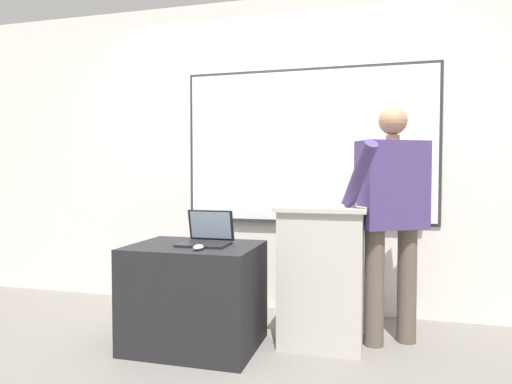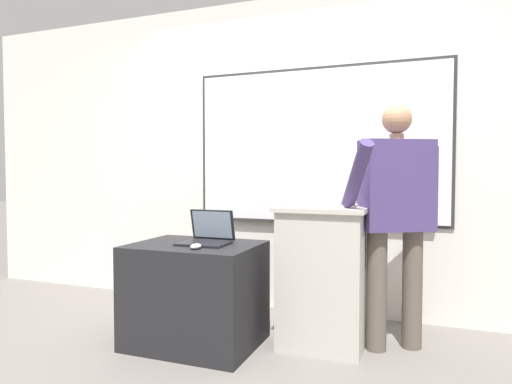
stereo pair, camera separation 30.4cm
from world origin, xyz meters
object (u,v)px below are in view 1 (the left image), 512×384
(person_presenter, at_px, (392,207))
(laptop, at_px, (207,236))
(computer_mouse_by_laptop, at_px, (198,247))
(lectern_podium, at_px, (322,274))
(side_desk, at_px, (195,296))
(wireless_keyboard, at_px, (324,205))

(person_presenter, xyz_separation_m, laptop, (-1.20, -0.35, -0.19))
(computer_mouse_by_laptop, bearing_deg, laptop, 97.74)
(lectern_podium, height_order, laptop, lectern_podium)
(person_presenter, height_order, laptop, person_presenter)
(laptop, relative_size, computer_mouse_by_laptop, 3.26)
(lectern_podium, relative_size, computer_mouse_by_laptop, 9.44)
(lectern_podium, distance_m, side_desk, 0.88)
(laptop, xyz_separation_m, wireless_keyboard, (0.76, 0.19, 0.21))
(side_desk, bearing_deg, laptop, 26.83)
(side_desk, bearing_deg, computer_mouse_by_laptop, -60.68)
(person_presenter, distance_m, computer_mouse_by_laptop, 1.32)
(laptop, relative_size, wireless_keyboard, 0.77)
(lectern_podium, height_order, side_desk, lectern_podium)
(wireless_keyboard, xyz_separation_m, computer_mouse_by_laptop, (-0.73, -0.41, -0.25))
(side_desk, height_order, laptop, laptop)
(laptop, bearing_deg, person_presenter, 16.36)
(lectern_podium, bearing_deg, laptop, -161.11)
(wireless_keyboard, bearing_deg, side_desk, -164.77)
(laptop, distance_m, computer_mouse_by_laptop, 0.23)
(wireless_keyboard, bearing_deg, person_presenter, 20.27)
(side_desk, relative_size, laptop, 2.59)
(person_presenter, bearing_deg, side_desk, 166.69)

